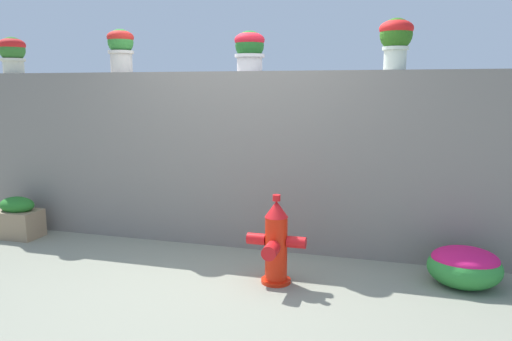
% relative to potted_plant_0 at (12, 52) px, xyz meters
% --- Properties ---
extents(ground_plane, '(24.00, 24.00, 0.00)m').
position_rel_potted_plant_0_xyz_m(ground_plane, '(2.79, -1.02, -2.01)').
color(ground_plane, gray).
extents(stone_wall, '(6.22, 0.33, 1.77)m').
position_rel_potted_plant_0_xyz_m(stone_wall, '(2.79, -0.03, -1.13)').
color(stone_wall, gray).
rests_on(stone_wall, ground).
extents(potted_plant_0, '(0.30, 0.30, 0.41)m').
position_rel_potted_plant_0_xyz_m(potted_plant_0, '(0.00, 0.00, 0.00)').
color(potted_plant_0, beige).
rests_on(potted_plant_0, stone_wall).
extents(potted_plant_1, '(0.28, 0.28, 0.46)m').
position_rel_potted_plant_0_xyz_m(potted_plant_1, '(1.40, -0.00, 0.03)').
color(potted_plant_1, beige).
rests_on(potted_plant_1, stone_wall).
extents(potted_plant_2, '(0.29, 0.29, 0.39)m').
position_rel_potted_plant_0_xyz_m(potted_plant_2, '(2.84, -0.06, -0.02)').
color(potted_plant_2, silver).
rests_on(potted_plant_2, stone_wall).
extents(potted_plant_3, '(0.30, 0.30, 0.46)m').
position_rel_potted_plant_0_xyz_m(potted_plant_3, '(4.21, -0.06, 0.04)').
color(potted_plant_3, silver).
rests_on(potted_plant_3, stone_wall).
extents(fire_hydrant, '(0.50, 0.39, 0.75)m').
position_rel_potted_plant_0_xyz_m(fire_hydrant, '(3.34, -0.97, -1.68)').
color(fire_hydrant, red).
rests_on(fire_hydrant, ground).
extents(flower_bush_left, '(0.59, 0.53, 0.33)m').
position_rel_potted_plant_0_xyz_m(flower_bush_left, '(4.84, -0.59, -1.84)').
color(flower_bush_left, '#2E8435').
rests_on(flower_bush_left, ground).
extents(planter_box, '(0.47, 0.31, 0.45)m').
position_rel_potted_plant_0_xyz_m(planter_box, '(0.35, -0.50, -1.80)').
color(planter_box, '#90795C').
rests_on(planter_box, ground).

